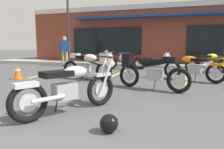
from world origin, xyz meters
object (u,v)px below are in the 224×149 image
motorcycle_foreground_classic (70,87)px  traffic_cone (18,72)px  motorcycle_blue_standard (148,70)px  motorcycle_green_cafe_racer (192,67)px  motorcycle_black_cruiser (125,60)px  helmet_on_pavement (109,123)px  motorcycle_red_sportbike (89,65)px  motorcycle_silver_naked (209,62)px  parking_lot_lamp_post (67,7)px  person_in_shorts_foreground (65,49)px

motorcycle_foreground_classic → traffic_cone: bearing=142.8°
motorcycle_blue_standard → motorcycle_green_cafe_racer: size_ratio=1.03×
motorcycle_black_cruiser → helmet_on_pavement: size_ratio=8.07×
motorcycle_foreground_classic → motorcycle_red_sportbike: same height
motorcycle_blue_standard → motorcycle_black_cruiser: bearing=112.7°
motorcycle_black_cruiser → motorcycle_red_sportbike: bearing=-95.2°
motorcycle_foreground_classic → motorcycle_red_sportbike: bearing=109.3°
motorcycle_red_sportbike → motorcycle_blue_standard: (2.18, -0.91, 0.00)m
motorcycle_foreground_classic → helmet_on_pavement: 1.17m
motorcycle_foreground_classic → motorcycle_silver_naked: 7.22m
motorcycle_blue_standard → motorcycle_foreground_classic: bearing=-111.4°
motorcycle_red_sportbike → traffic_cone: motorcycle_red_sportbike is taller
motorcycle_silver_naked → motorcycle_red_sportbike: bearing=-142.0°
traffic_cone → parking_lot_lamp_post: (-0.90, 5.07, 3.06)m
motorcycle_blue_standard → helmet_on_pavement: (-0.04, -3.11, -0.40)m
helmet_on_pavement → parking_lot_lamp_post: bearing=123.0°
motorcycle_red_sportbike → motorcycle_black_cruiser: same height
person_in_shorts_foreground → traffic_cone: person_in_shorts_foreground is taller
motorcycle_black_cruiser → motorcycle_blue_standard: (1.85, -4.44, 0.07)m
motorcycle_black_cruiser → motorcycle_silver_naked: size_ratio=1.07×
motorcycle_black_cruiser → motorcycle_green_cafe_racer: size_ratio=1.05×
motorcycle_blue_standard → motorcycle_green_cafe_racer: bearing=56.9°
traffic_cone → person_in_shorts_foreground: bearing=100.6°
motorcycle_black_cruiser → traffic_cone: (-2.76, -4.20, -0.20)m
motorcycle_silver_naked → traffic_cone: bearing=-149.4°
motorcycle_silver_naked → traffic_cone: motorcycle_silver_naked is taller
parking_lot_lamp_post → traffic_cone: bearing=-79.9°
motorcycle_black_cruiser → helmet_on_pavement: motorcycle_black_cruiser is taller
motorcycle_green_cafe_racer → helmet_on_pavement: motorcycle_green_cafe_racer is taller
motorcycle_black_cruiser → helmet_on_pavement: (1.81, -7.56, -0.33)m
helmet_on_pavement → parking_lot_lamp_post: 10.55m
motorcycle_red_sportbike → helmet_on_pavement: 4.57m
motorcycle_black_cruiser → motorcycle_silver_naked: (3.77, -0.34, 0.00)m
motorcycle_black_cruiser → parking_lot_lamp_post: size_ratio=0.41×
motorcycle_red_sportbike → motorcycle_green_cafe_racer: size_ratio=1.04×
motorcycle_black_cruiser → motorcycle_silver_naked: same height
motorcycle_black_cruiser → motorcycle_green_cafe_racer: bearing=-41.1°
motorcycle_green_cafe_racer → parking_lot_lamp_post: 8.08m
traffic_cone → parking_lot_lamp_post: size_ratio=0.10×
motorcycle_red_sportbike → motorcycle_silver_naked: bearing=38.0°
traffic_cone → motorcycle_red_sportbike: bearing=15.2°
motorcycle_silver_naked → motorcycle_green_cafe_racer: same height
motorcycle_blue_standard → motorcycle_green_cafe_racer: same height
person_in_shorts_foreground → helmet_on_pavement: 9.73m
motorcycle_silver_naked → motorcycle_blue_standard: (-1.91, -4.11, 0.07)m
motorcycle_black_cruiser → motorcycle_blue_standard: size_ratio=1.02×
motorcycle_silver_naked → motorcycle_blue_standard: size_ratio=0.96×
motorcycle_blue_standard → person_in_shorts_foreground: (-5.49, 4.91, 0.42)m
parking_lot_lamp_post → motorcycle_green_cafe_racer: bearing=-27.7°
motorcycle_foreground_classic → person_in_shorts_foreground: person_in_shorts_foreground is taller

